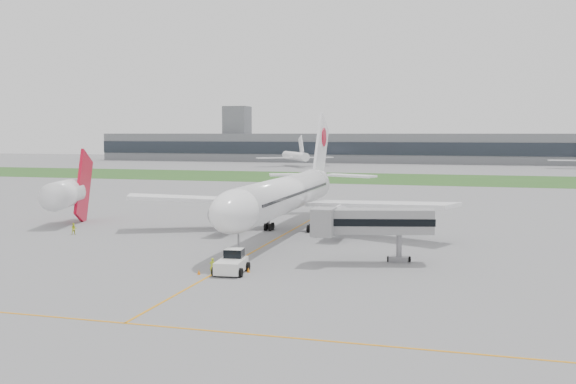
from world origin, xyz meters
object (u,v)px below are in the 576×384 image
(airliner, at_px, (286,194))
(jet_bridge, at_px, (368,222))
(ground_crew_near, at_px, (212,266))
(pushback_tug, at_px, (232,262))
(neighbor_aircraft, at_px, (66,193))

(airliner, distance_m, jet_bridge, 22.59)
(ground_crew_near, bearing_deg, jet_bridge, -177.84)
(pushback_tug, height_order, ground_crew_near, pushback_tug)
(airliner, xyz_separation_m, neighbor_aircraft, (-35.21, -0.74, -0.75))
(airliner, height_order, jet_bridge, airliner)
(pushback_tug, distance_m, ground_crew_near, 2.03)
(pushback_tug, bearing_deg, airliner, 88.01)
(ground_crew_near, relative_size, neighbor_aircraft, 0.11)
(jet_bridge, bearing_deg, neighbor_aircraft, 147.53)
(pushback_tug, height_order, jet_bridge, jet_bridge)
(pushback_tug, relative_size, neighbor_aircraft, 0.31)
(airliner, height_order, pushback_tug, airliner)
(airliner, bearing_deg, ground_crew_near, -90.30)
(pushback_tug, bearing_deg, neighbor_aircraft, 139.77)
(neighbor_aircraft, bearing_deg, jet_bridge, -35.08)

